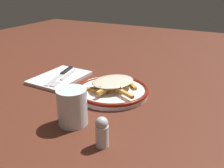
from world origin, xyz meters
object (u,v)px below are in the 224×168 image
(fork, at_px, (64,78))
(salt_shaker, at_px, (102,132))
(knife, at_px, (62,74))
(plate, at_px, (112,91))
(napkin, at_px, (60,78))
(fries_heap, at_px, (112,83))
(water_glass, at_px, (72,107))

(fork, bearing_deg, salt_shaker, 138.91)
(salt_shaker, bearing_deg, knife, -41.24)
(plate, xyz_separation_m, napkin, (0.25, -0.03, -0.01))
(fries_heap, height_order, knife, fries_heap)
(plate, distance_m, salt_shaker, 0.29)
(fork, bearing_deg, water_glass, 131.68)
(napkin, xyz_separation_m, knife, (0.00, -0.02, 0.01))
(fries_heap, distance_m, fork, 0.22)
(knife, relative_size, water_glass, 2.10)
(water_glass, bearing_deg, plate, -92.25)
(plate, bearing_deg, fries_heap, -56.28)
(fries_heap, bearing_deg, plate, 123.72)
(fork, distance_m, salt_shaker, 0.44)
(fries_heap, height_order, fork, fries_heap)
(knife, xyz_separation_m, water_glass, (-0.24, 0.27, 0.04))
(napkin, distance_m, fork, 0.03)
(napkin, relative_size, water_glass, 2.21)
(napkin, relative_size, salt_shaker, 2.88)
(napkin, distance_m, water_glass, 0.35)
(salt_shaker, bearing_deg, fries_heap, -67.02)
(napkin, xyz_separation_m, water_glass, (-0.24, 0.25, 0.04))
(salt_shaker, bearing_deg, water_glass, -23.47)
(water_glass, bearing_deg, fork, -48.32)
(napkin, bearing_deg, fries_heap, 173.16)
(plate, xyz_separation_m, salt_shaker, (-0.11, 0.27, 0.03))
(fork, relative_size, water_glass, 1.77)
(knife, height_order, water_glass, water_glass)
(plate, distance_m, napkin, 0.25)
(fries_heap, bearing_deg, salt_shaker, 112.98)
(plate, distance_m, fork, 0.22)
(plate, xyz_separation_m, water_glass, (0.01, 0.21, 0.04))
(napkin, bearing_deg, plate, 172.24)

